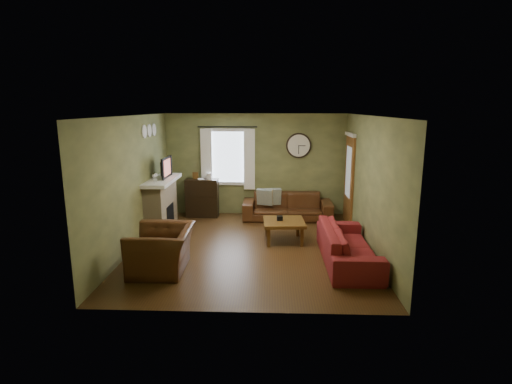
{
  "coord_description": "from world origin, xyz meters",
  "views": [
    {
      "loc": [
        0.41,
        -7.6,
        2.77
      ],
      "look_at": [
        0.1,
        0.4,
        1.05
      ],
      "focal_mm": 28.0,
      "sensor_mm": 36.0,
      "label": 1
    }
  ],
  "objects_px": {
    "sofa_red": "(348,245)",
    "coffee_table": "(284,231)",
    "sofa_brown": "(287,206)",
    "bookshelf": "(202,198)",
    "armchair": "(162,250)"
  },
  "relations": [
    {
      "from": "coffee_table",
      "to": "armchair",
      "type": "bearing_deg",
      "value": -142.97
    },
    {
      "from": "sofa_red",
      "to": "coffee_table",
      "type": "xyz_separation_m",
      "value": [
        -1.12,
        1.11,
        -0.1
      ]
    },
    {
      "from": "sofa_brown",
      "to": "coffee_table",
      "type": "distance_m",
      "value": 1.73
    },
    {
      "from": "coffee_table",
      "to": "sofa_brown",
      "type": "bearing_deg",
      "value": 85.51
    },
    {
      "from": "sofa_red",
      "to": "sofa_brown",
      "type": "bearing_deg",
      "value": 19.16
    },
    {
      "from": "bookshelf",
      "to": "coffee_table",
      "type": "xyz_separation_m",
      "value": [
        2.03,
        -1.85,
        -0.26
      ]
    },
    {
      "from": "sofa_red",
      "to": "coffee_table",
      "type": "distance_m",
      "value": 1.58
    },
    {
      "from": "bookshelf",
      "to": "sofa_red",
      "type": "bearing_deg",
      "value": -43.28
    },
    {
      "from": "bookshelf",
      "to": "coffee_table",
      "type": "relative_size",
      "value": 1.16
    },
    {
      "from": "armchair",
      "to": "bookshelf",
      "type": "bearing_deg",
      "value": 176.77
    },
    {
      "from": "armchair",
      "to": "coffee_table",
      "type": "relative_size",
      "value": 1.38
    },
    {
      "from": "bookshelf",
      "to": "sofa_brown",
      "type": "bearing_deg",
      "value": -3.44
    },
    {
      "from": "sofa_brown",
      "to": "sofa_red",
      "type": "xyz_separation_m",
      "value": [
        0.98,
        -2.84,
        0.0
      ]
    },
    {
      "from": "bookshelf",
      "to": "sofa_brown",
      "type": "xyz_separation_m",
      "value": [
        2.16,
        -0.13,
        -0.16
      ]
    },
    {
      "from": "sofa_brown",
      "to": "sofa_red",
      "type": "distance_m",
      "value": 3.0
    }
  ]
}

